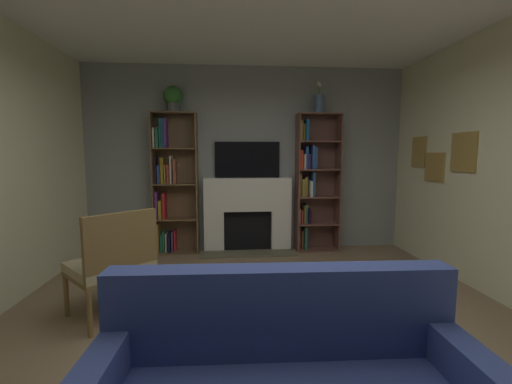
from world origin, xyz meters
name	(u,v)px	position (x,y,z in m)	size (l,w,h in m)	color
ground_plane	(268,346)	(0.00, 0.00, 0.00)	(6.63, 6.63, 0.00)	#836C51
wall_back_accent	(247,160)	(0.00, 2.79, 1.40)	(4.95, 0.06, 2.81)	gray
fireplace	(248,213)	(0.00, 2.66, 0.59)	(1.43, 0.50, 1.13)	white
tv	(247,160)	(0.00, 2.73, 1.40)	(0.99, 0.06, 0.55)	black
bookshelf_left	(171,186)	(-1.15, 2.66, 1.02)	(0.65, 0.29, 2.09)	brown
bookshelf_right	(312,183)	(0.99, 2.65, 1.05)	(0.65, 0.32, 2.09)	brown
potted_plant	(173,98)	(-1.07, 2.61, 2.30)	(0.28, 0.28, 0.37)	#505355
vase_with_flowers	(319,103)	(1.07, 2.61, 2.25)	(0.14, 0.14, 0.47)	#47698F
armchair	(114,262)	(-1.33, 0.59, 0.52)	(0.86, 0.85, 0.99)	brown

